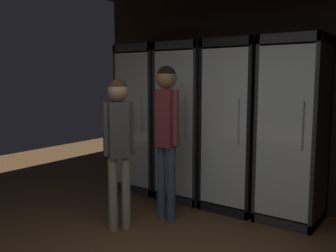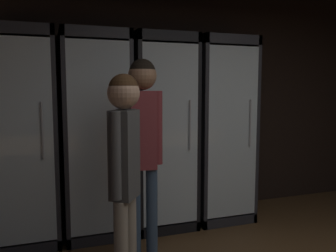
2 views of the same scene
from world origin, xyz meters
name	(u,v)px [view 1 (image 1 of 2)]	position (x,y,z in m)	size (l,w,h in m)	color
wall_back	(303,95)	(0.00, 3.03, 1.40)	(6.00, 0.06, 2.80)	black
cooler_far_left	(148,120)	(-2.07, 2.70, 1.00)	(0.65, 0.67, 2.05)	#2B2B30
cooler_left	(189,123)	(-1.38, 2.70, 1.00)	(0.65, 0.67, 2.05)	#2B2B30
cooler_center	(237,127)	(-0.68, 2.70, 1.01)	(0.65, 0.67, 2.05)	black
cooler_right	(294,132)	(0.02, 2.70, 1.00)	(0.65, 0.67, 2.05)	#2B2B30
shopper_near	(166,121)	(-1.10, 1.81, 1.13)	(0.33, 0.23, 1.73)	#384C66
shopper_far	(119,135)	(-1.36, 1.32, 1.02)	(0.23, 0.27, 1.59)	gray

